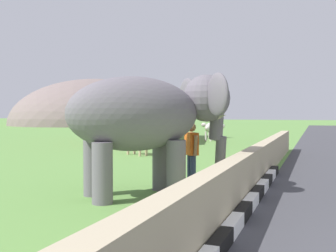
% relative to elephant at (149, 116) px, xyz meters
% --- Properties ---
extents(barrier_parapet, '(28.00, 0.36, 1.00)m').
position_rel_elephant_xyz_m(barrier_parapet, '(-1.27, -2.12, -1.35)').
color(barrier_parapet, tan).
rests_on(barrier_parapet, ground_plane).
extents(elephant, '(3.81, 3.86, 2.85)m').
position_rel_elephant_xyz_m(elephant, '(0.00, 0.00, 0.00)').
color(elephant, slate).
rests_on(elephant, ground_plane).
extents(person_handler, '(0.55, 0.49, 1.66)m').
position_rel_elephant_xyz_m(person_handler, '(1.39, -0.60, -0.92)').
color(person_handler, navy).
rests_on(person_handler, ground_plane).
extents(bus_red, '(10.29, 4.72, 3.50)m').
position_rel_elephant_xyz_m(bus_red, '(16.98, 7.18, 0.23)').
color(bus_red, '#B21E1E').
rests_on(bus_red, ground_plane).
extents(cow_near, '(1.27, 1.86, 1.23)m').
position_rel_elephant_xyz_m(cow_near, '(7.82, 3.94, -0.98)').
color(cow_near, tan).
rests_on(cow_near, ground_plane).
extents(cow_mid, '(0.64, 1.89, 1.23)m').
position_rel_elephant_xyz_m(cow_mid, '(21.62, 3.79, -0.98)').
color(cow_mid, beige).
rests_on(cow_mid, ground_plane).
extents(cow_far, '(1.91, 0.72, 1.23)m').
position_rel_elephant_xyz_m(cow_far, '(18.20, 3.23, -0.98)').
color(cow_far, beige).
rests_on(cow_far, ground_plane).
extents(hill_east, '(33.50, 26.80, 15.45)m').
position_rel_elephant_xyz_m(hill_east, '(51.73, 31.66, -1.85)').
color(hill_east, slate).
rests_on(hill_east, ground_plane).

